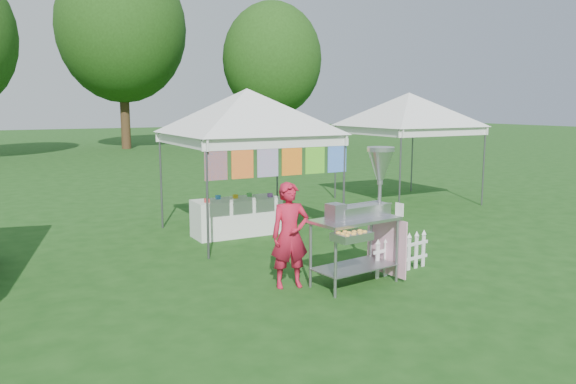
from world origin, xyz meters
TOP-DOWN VIEW (x-y plane):
  - ground at (0.00, 0.00)m, footprint 120.00×120.00m
  - canopy_main at (0.00, 3.49)m, footprint 4.24×4.24m
  - canopy_right at (5.50, 5.00)m, footprint 4.24×4.24m
  - tree_mid at (3.00, 28.00)m, footprint 7.60×7.60m
  - tree_right at (10.00, 22.00)m, footprint 5.60×5.60m
  - donut_cart at (0.22, -0.28)m, footprint 1.47×1.16m
  - vendor at (-0.90, 0.07)m, footprint 0.64×0.49m
  - picket_fence at (1.03, -0.16)m, footprint 1.25×0.20m
  - display_table at (-0.25, 3.53)m, footprint 1.80×0.70m

SIDE VIEW (x-z plane):
  - ground at x=0.00m, z-range 0.00..0.00m
  - picket_fence at x=1.03m, z-range 0.01..0.57m
  - display_table at x=-0.25m, z-range 0.00..0.76m
  - vendor at x=-0.90m, z-range 0.00..1.56m
  - donut_cart at x=0.22m, z-range 0.18..2.22m
  - canopy_main at x=0.00m, z-range 1.26..4.71m
  - canopy_right at x=5.50m, z-range 1.27..4.72m
  - tree_right at x=10.00m, z-range 0.97..9.39m
  - tree_mid at x=3.00m, z-range 1.38..12.90m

